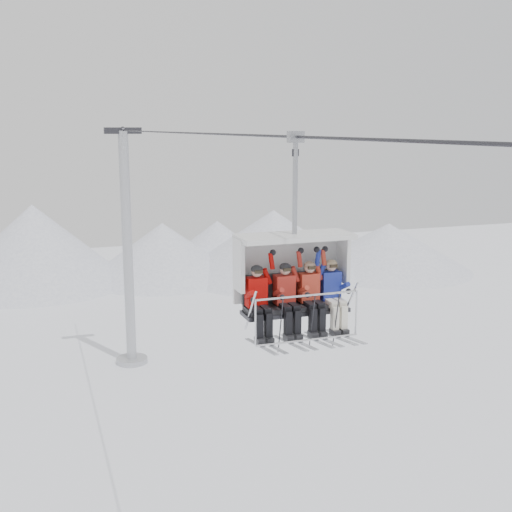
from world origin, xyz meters
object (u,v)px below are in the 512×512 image
object	(u,v)px
skier_center_right	(311,295)
skier_far_right	(332,293)
skier_center_left	(287,297)
chairlift_carrier	(292,270)
skier_far_left	(258,299)
lift_tower_right	(128,266)

from	to	relation	value
skier_center_right	skier_far_right	distance (m)	0.48
skier_center_left	skier_center_right	xyz separation A→B (m)	(0.52, 0.00, 0.00)
chairlift_carrier	skier_far_right	world-z (taller)	chairlift_carrier
chairlift_carrier	skier_far_right	distance (m)	0.95
skier_center_left	skier_far_right	size ratio (longest dim) A/B	1.00
chairlift_carrier	skier_far_left	size ratio (longest dim) A/B	2.36
lift_tower_right	skier_center_left	size ratio (longest dim) A/B	7.99
lift_tower_right	skier_center_right	xyz separation A→B (m)	(0.29, -24.49, 4.42)
lift_tower_right	chairlift_carrier	xyz separation A→B (m)	(0.00, -24.19, 4.88)
lift_tower_right	skier_far_right	size ratio (longest dim) A/B	7.99
skier_far_left	lift_tower_right	bearing A→B (deg)	88.08
skier_center_left	skier_center_right	world-z (taller)	same
chairlift_carrier	skier_center_left	size ratio (longest dim) A/B	2.36
skier_center_left	skier_far_right	xyz separation A→B (m)	(1.00, 0.00, 0.00)
skier_center_right	skier_far_right	xyz separation A→B (m)	(0.48, 0.00, 0.00)
chairlift_carrier	skier_far_left	distance (m)	0.99
skier_far_left	chairlift_carrier	bearing A→B (deg)	20.32
chairlift_carrier	skier_center_left	distance (m)	0.60
lift_tower_right	skier_center_right	distance (m)	24.89
skier_far_left	skier_center_right	distance (m)	1.12
chairlift_carrier	skier_far_left	bearing A→B (deg)	-159.68
skier_far_left	skier_far_right	size ratio (longest dim) A/B	1.00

